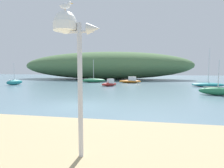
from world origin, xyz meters
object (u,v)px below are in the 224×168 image
at_px(sailboat_east_reach, 15,82).
at_px(motorboat_outer_mooring, 131,81).
at_px(mast_structure, 70,35).
at_px(motorboat_far_right, 110,83).
at_px(sailboat_centre_water, 94,80).
at_px(sailboat_off_point, 218,91).
at_px(sailboat_inner_mooring, 208,85).
at_px(seagull_on_radar, 66,5).

height_order(sailboat_east_reach, motorboat_outer_mooring, sailboat_east_reach).
distance_m(mast_structure, motorboat_far_right, 21.01).
xyz_separation_m(mast_structure, sailboat_centre_water, (-7.29, 26.82, -2.89)).
bearing_deg(motorboat_far_right, sailboat_east_reach, -176.87).
relative_size(mast_structure, sailboat_off_point, 1.08).
distance_m(sailboat_off_point, sailboat_inner_mooring, 8.64).
distance_m(sailboat_off_point, motorboat_far_right, 13.44).
height_order(sailboat_east_reach, sailboat_centre_water, sailboat_centre_water).
bearing_deg(sailboat_off_point, motorboat_far_right, 149.04).
distance_m(sailboat_off_point, motorboat_outer_mooring, 16.02).
relative_size(sailboat_off_point, sailboat_centre_water, 0.75).
bearing_deg(sailboat_east_reach, sailboat_centre_water, 34.19).
distance_m(sailboat_east_reach, motorboat_outer_mooring, 18.42).
relative_size(seagull_on_radar, motorboat_far_right, 0.15).
bearing_deg(motorboat_far_right, mast_structure, -81.39).
bearing_deg(sailboat_inner_mooring, mast_structure, -114.89).
distance_m(mast_structure, sailboat_off_point, 16.30).
bearing_deg(mast_structure, sailboat_east_reach, 131.75).
relative_size(sailboat_east_reach, motorboat_outer_mooring, 0.84).
xyz_separation_m(sailboat_east_reach, sailboat_inner_mooring, (27.91, 2.32, -0.10)).
height_order(mast_structure, motorboat_outer_mooring, mast_structure).
relative_size(seagull_on_radar, motorboat_outer_mooring, 0.09).
bearing_deg(motorboat_outer_mooring, sailboat_east_reach, -157.35).
relative_size(sailboat_east_reach, motorboat_far_right, 1.43).
bearing_deg(sailboat_inner_mooring, motorboat_outer_mooring, 156.34).
height_order(mast_structure, sailboat_centre_water, sailboat_centre_water).
bearing_deg(mast_structure, sailboat_inner_mooring, 65.11).
bearing_deg(seagull_on_radar, motorboat_outer_mooring, 91.19).
distance_m(seagull_on_radar, motorboat_outer_mooring, 27.11).
height_order(seagull_on_radar, motorboat_outer_mooring, seagull_on_radar).
xyz_separation_m(mast_structure, motorboat_far_right, (-3.12, 20.58, -2.88)).
relative_size(motorboat_outer_mooring, motorboat_far_right, 1.71).
xyz_separation_m(sailboat_off_point, sailboat_centre_water, (-15.70, 13.16, -0.02)).
relative_size(motorboat_outer_mooring, sailboat_centre_water, 0.87).
relative_size(sailboat_centre_water, motorboat_far_right, 1.97).
xyz_separation_m(sailboat_off_point, motorboat_far_right, (-11.52, 6.91, -0.01)).
height_order(sailboat_off_point, sailboat_centre_water, sailboat_centre_water).
xyz_separation_m(mast_structure, seagull_on_radar, (-0.10, 0.00, 0.71)).
height_order(sailboat_off_point, motorboat_outer_mooring, sailboat_off_point).
bearing_deg(sailboat_off_point, seagull_on_radar, -121.90).
distance_m(seagull_on_radar, sailboat_centre_water, 28.00).
xyz_separation_m(mast_structure, sailboat_inner_mooring, (10.25, 22.10, -2.95)).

